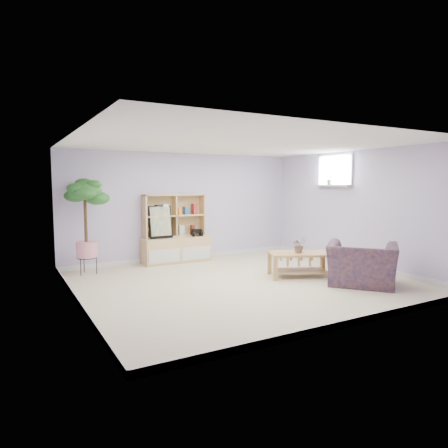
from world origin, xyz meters
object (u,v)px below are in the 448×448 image
armchair (362,261)px  storage_unit (176,229)px  floor_tree (86,227)px  coffee_table (300,265)px

armchair → storage_unit: bearing=-9.6°
storage_unit → armchair: 3.94m
storage_unit → armchair: (1.97, -3.40, -0.33)m
floor_tree → armchair: (3.90, -3.15, -0.50)m
coffee_table → storage_unit: bearing=145.7°
floor_tree → armchair: 5.04m
coffee_table → floor_tree: 4.08m
coffee_table → armchair: size_ratio=1.01×
storage_unit → coffee_table: (1.46, -2.41, -0.52)m
coffee_table → floor_tree: bearing=172.1°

